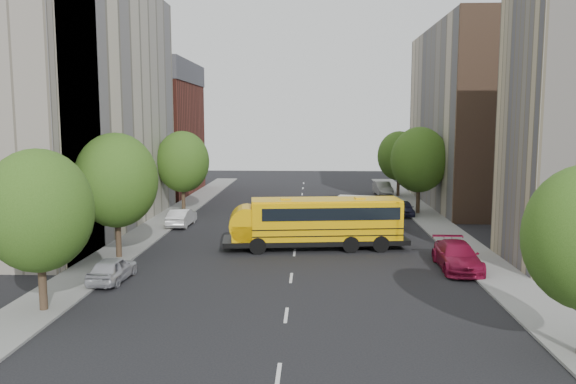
# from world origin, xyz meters

# --- Properties ---
(ground) EXTENTS (120.00, 120.00, 0.00)m
(ground) POSITION_xyz_m (0.00, 0.00, 0.00)
(ground) COLOR black
(ground) RESTS_ON ground
(sidewalk_left) EXTENTS (3.00, 80.00, 0.12)m
(sidewalk_left) POSITION_xyz_m (-11.50, 5.00, 0.06)
(sidewalk_left) COLOR slate
(sidewalk_left) RESTS_ON ground
(sidewalk_right) EXTENTS (3.00, 80.00, 0.12)m
(sidewalk_right) POSITION_xyz_m (11.50, 5.00, 0.06)
(sidewalk_right) COLOR slate
(sidewalk_right) RESTS_ON ground
(lane_markings) EXTENTS (0.15, 64.00, 0.01)m
(lane_markings) POSITION_xyz_m (0.00, 10.00, 0.01)
(lane_markings) COLOR silver
(lane_markings) RESTS_ON ground
(building_left_cream) EXTENTS (10.00, 26.00, 20.00)m
(building_left_cream) POSITION_xyz_m (-18.00, 6.00, 10.00)
(building_left_cream) COLOR beige
(building_left_cream) RESTS_ON ground
(building_left_redbrick) EXTENTS (10.00, 15.00, 13.00)m
(building_left_redbrick) POSITION_xyz_m (-18.00, 28.00, 6.50)
(building_left_redbrick) COLOR maroon
(building_left_redbrick) RESTS_ON ground
(building_right_far) EXTENTS (10.00, 22.00, 18.00)m
(building_right_far) POSITION_xyz_m (18.00, 20.00, 9.00)
(building_right_far) COLOR #B6A78D
(building_right_far) RESTS_ON ground
(building_right_sidewall) EXTENTS (10.10, 0.30, 18.00)m
(building_right_sidewall) POSITION_xyz_m (18.00, 9.00, 9.00)
(building_right_sidewall) COLOR brown
(building_right_sidewall) RESTS_ON ground
(street_tree_0) EXTENTS (4.80, 4.80, 7.41)m
(street_tree_0) POSITION_xyz_m (-11.00, -14.00, 4.64)
(street_tree_0) COLOR #38281C
(street_tree_0) RESTS_ON ground
(street_tree_1) EXTENTS (5.12, 5.12, 7.90)m
(street_tree_1) POSITION_xyz_m (-11.00, -4.00, 4.95)
(street_tree_1) COLOR #38281C
(street_tree_1) RESTS_ON ground
(street_tree_2) EXTENTS (4.99, 4.99, 7.71)m
(street_tree_2) POSITION_xyz_m (-11.00, 14.00, 4.83)
(street_tree_2) COLOR #38281C
(street_tree_2) RESTS_ON ground
(street_tree_4) EXTENTS (5.25, 5.25, 8.10)m
(street_tree_4) POSITION_xyz_m (11.00, 14.00, 5.08)
(street_tree_4) COLOR #38281C
(street_tree_4) RESTS_ON ground
(street_tree_5) EXTENTS (4.86, 4.86, 7.51)m
(street_tree_5) POSITION_xyz_m (11.00, 26.00, 4.70)
(street_tree_5) COLOR #38281C
(street_tree_5) RESTS_ON ground
(school_bus) EXTENTS (12.65, 4.23, 3.50)m
(school_bus) POSITION_xyz_m (1.25, -0.84, 1.95)
(school_bus) COLOR black
(school_bus) RESTS_ON ground
(safari_truck) EXTENTS (6.16, 3.44, 2.50)m
(safari_truck) POSITION_xyz_m (5.11, 7.21, 1.32)
(safari_truck) COLOR black
(safari_truck) RESTS_ON ground
(parked_car_0) EXTENTS (1.79, 4.08, 1.37)m
(parked_car_0) POSITION_xyz_m (-9.60, -9.07, 0.68)
(parked_car_0) COLOR #ADADB4
(parked_car_0) RESTS_ON ground
(parked_car_1) EXTENTS (1.69, 4.46, 1.45)m
(parked_car_1) POSITION_xyz_m (-9.60, 7.18, 0.73)
(parked_car_1) COLOR silver
(parked_car_1) RESTS_ON ground
(parked_car_3) EXTENTS (2.29, 5.46, 1.57)m
(parked_car_3) POSITION_xyz_m (9.60, -5.75, 0.79)
(parked_car_3) COLOR maroon
(parked_car_3) RESTS_ON ground
(parked_car_4) EXTENTS (1.66, 4.01, 1.36)m
(parked_car_4) POSITION_xyz_m (9.60, 13.24, 0.68)
(parked_car_4) COLOR #302F52
(parked_car_4) RESTS_ON ground
(parked_car_5) EXTENTS (2.01, 4.92, 1.59)m
(parked_car_5) POSITION_xyz_m (9.46, 27.72, 0.79)
(parked_car_5) COLOR gray
(parked_car_5) RESTS_ON ground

